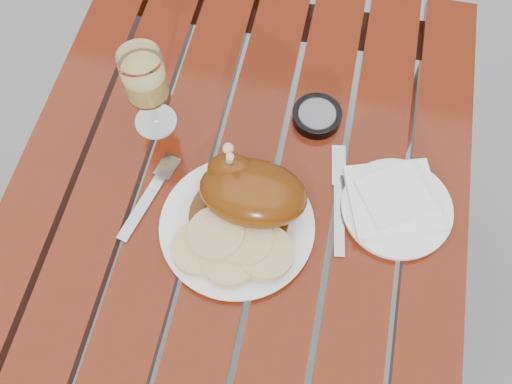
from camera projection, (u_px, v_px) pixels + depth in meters
The scene contains 11 objects.
ground at pixel (240, 329), 1.64m from camera, with size 60.00×60.00×0.00m, color slate.
table at pixel (236, 290), 1.31m from camera, with size 0.80×1.20×0.75m, color maroon.
dinner_plate at pixel (237, 227), 0.96m from camera, with size 0.26×0.26×0.02m, color white.
roast_duck at pixel (249, 191), 0.93m from camera, with size 0.19×0.17×0.13m.
bread_dumplings at pixel (231, 247), 0.91m from camera, with size 0.20×0.13×0.04m.
wine_glass at pixel (148, 92), 0.98m from camera, with size 0.08×0.08×0.18m, color #F8DE71.
side_plate at pixel (396, 208), 0.98m from camera, with size 0.19×0.19×0.02m, color white.
napkin at pixel (393, 199), 0.97m from camera, with size 0.15×0.14×0.01m, color white.
ashtray at pixel (317, 116), 1.06m from camera, with size 0.09×0.09×0.02m, color #B2B7BC.
fork at pixel (146, 201), 0.99m from camera, with size 0.02×0.17×0.01m, color gray.
knife at pixel (339, 207), 0.98m from camera, with size 0.02×0.18×0.01m, color gray.
Camera 1 is at (0.12, -0.38, 1.64)m, focal length 40.00 mm.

